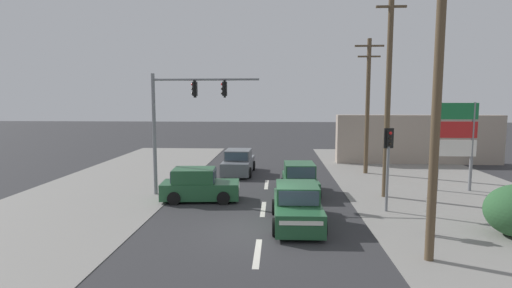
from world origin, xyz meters
TOP-DOWN VIEW (x-y plane):
  - ground_plane at (0.00, 0.00)m, footprint 140.00×140.00m
  - lane_dash_near at (0.00, -2.00)m, footprint 0.20×2.40m
  - lane_dash_mid at (0.00, 3.00)m, footprint 0.20×2.40m
  - lane_dash_far at (0.00, 8.00)m, footprint 0.20×2.40m
  - kerb_right_verge at (9.00, 2.00)m, footprint 10.00×44.00m
  - kerb_left_verge at (-8.50, 4.00)m, footprint 8.00×40.00m
  - utility_pole_foreground_right at (4.98, -2.31)m, footprint 3.78×0.50m
  - utility_pole_midground_right at (5.83, 5.47)m, footprint 1.80×0.26m
  - utility_pole_background_right at (6.27, 11.73)m, footprint 1.80×0.26m
  - traffic_signal_mast at (-4.19, 5.36)m, footprint 5.29×0.49m
  - pedestal_signal_right_kerb at (5.23, 2.87)m, footprint 0.43×0.31m
  - shopping_plaza_sign at (9.74, 6.99)m, footprint 2.10×0.16m
  - shopfront_wall_far at (11.00, 16.00)m, footprint 12.00×1.00m
  - hatchback_receding_far at (1.73, 5.94)m, footprint 1.88×3.69m
  - sedan_oncoming_near at (1.35, 0.94)m, footprint 1.95×4.27m
  - sedan_kerbside_parked at (-1.89, 11.18)m, footprint 1.98×4.28m
  - hatchback_oncoming_mid at (-3.09, 4.33)m, footprint 3.74×2.00m
  - pedestrian_at_kerb at (5.94, -0.11)m, footprint 0.40×0.44m

SIDE VIEW (x-z plane):
  - ground_plane at x=0.00m, z-range 0.00..0.00m
  - lane_dash_near at x=0.00m, z-range 0.00..0.01m
  - lane_dash_mid at x=0.00m, z-range 0.00..0.01m
  - lane_dash_far at x=0.00m, z-range 0.00..0.01m
  - kerb_right_verge at x=9.00m, z-range 0.00..0.02m
  - kerb_left_verge at x=-8.50m, z-range 0.00..0.02m
  - hatchback_receding_far at x=1.73m, z-range -0.06..1.47m
  - hatchback_oncoming_mid at x=-3.09m, z-range -0.06..1.47m
  - sedan_oncoming_near at x=1.35m, z-range -0.08..1.48m
  - sedan_kerbside_parked at x=-1.89m, z-range -0.08..1.48m
  - pedestrian_at_kerb at x=5.94m, z-range 0.11..1.74m
  - shopfront_wall_far at x=11.00m, z-range 0.00..3.60m
  - pedestal_signal_right_kerb at x=5.23m, z-range 0.64..4.20m
  - shopping_plaza_sign at x=9.74m, z-range 0.68..5.28m
  - traffic_signal_mast at x=-4.19m, z-range 1.15..7.15m
  - utility_pole_background_right at x=6.27m, z-range 0.23..8.74m
  - utility_pole_midground_right at x=5.83m, z-range 0.24..10.37m
  - utility_pole_foreground_right at x=4.98m, z-range 0.37..11.23m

